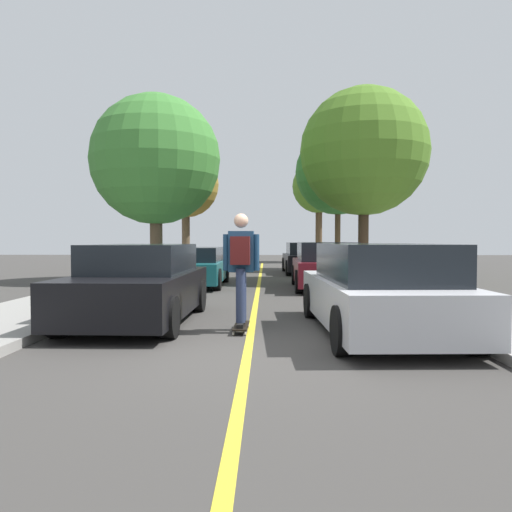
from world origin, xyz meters
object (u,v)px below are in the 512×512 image
parked_car_right_far (307,258)px  street_tree_right_nearest (364,152)px  parked_car_left_nearest (140,284)px  skateboard (241,326)px  parked_car_left_near (195,267)px  street_tree_left_near (186,185)px  street_tree_right_far (319,187)px  street_tree_left_nearest (156,160)px  street_tree_right_near (338,172)px  parked_car_right_near (325,266)px  skateboarder (241,262)px  parked_car_right_nearest (379,290)px

parked_car_right_far → street_tree_right_nearest: bearing=-67.0°
parked_car_left_nearest → skateboard: 2.12m
parked_car_left_nearest → parked_car_left_near: parked_car_left_nearest is taller
parked_car_left_nearest → parked_car_left_near: 6.75m
street_tree_left_near → street_tree_right_far: size_ratio=0.86×
street_tree_left_nearest → street_tree_right_near: (7.33, 6.16, 0.40)m
parked_car_right_near → street_tree_right_nearest: bearing=58.2°
street_tree_right_nearest → parked_car_right_far: bearing=113.0°
street_tree_right_nearest → skateboarder: (-3.83, -9.46, -3.42)m
street_tree_right_far → skateboard: size_ratio=7.70×
parked_car_left_nearest → street_tree_right_nearest: (5.68, 8.59, 3.87)m
street_tree_right_near → street_tree_right_far: bearing=90.0°
street_tree_left_nearest → parked_car_left_nearest: bearing=-79.1°
street_tree_right_far → skateboarder: (-3.83, -23.91, -3.76)m
parked_car_right_near → street_tree_right_far: street_tree_right_far is taller
street_tree_right_nearest → skateboarder: size_ratio=3.73×
parked_car_right_nearest → parked_car_right_far: 13.43m
street_tree_left_nearest → parked_car_left_near: bearing=-47.7°
parked_car_right_near → parked_car_right_far: size_ratio=0.98×
street_tree_left_nearest → skateboard: 10.88m
street_tree_right_near → parked_car_right_near: bearing=-100.7°
street_tree_right_nearest → street_tree_left_nearest: bearing=-179.9°
parked_car_right_nearest → skateboard: size_ratio=5.32×
street_tree_right_nearest → street_tree_right_far: bearing=90.0°
street_tree_right_nearest → street_tree_right_far: (-0.00, 14.46, 0.33)m
parked_car_left_nearest → parked_car_left_near: (-0.00, 6.75, -0.06)m
street_tree_right_near → skateboarder: bearing=-103.8°
street_tree_left_nearest → skateboarder: (3.51, -9.44, -3.16)m
parked_car_right_near → street_tree_left_nearest: (-5.68, 2.65, 3.60)m
parked_car_right_near → street_tree_left_near: street_tree_left_near is taller
parked_car_left_near → street_tree_right_far: bearing=70.8°
street_tree_left_nearest → street_tree_left_near: bearing=90.0°
parked_car_left_near → skateboard: parked_car_left_near is taller
street_tree_right_nearest → skateboarder: bearing=-112.0°
parked_car_left_nearest → parked_car_right_nearest: parked_car_right_nearest is taller
parked_car_left_near → street_tree_left_near: bearing=101.4°
parked_car_left_near → street_tree_left_nearest: (-1.66, 1.82, 3.67)m
parked_car_right_nearest → street_tree_right_near: size_ratio=0.68×
street_tree_left_nearest → skateboarder: size_ratio=3.61×
street_tree_right_far → skateboard: bearing=-99.1°
parked_car_right_nearest → parked_car_right_near: size_ratio=1.11×
parked_car_right_nearest → skateboard: parked_car_right_nearest is taller
street_tree_right_far → parked_car_right_near: bearing=-95.5°
skateboarder → parked_car_right_nearest: bearing=-2.1°
parked_car_left_near → street_tree_right_nearest: bearing=17.9°
street_tree_right_nearest → skateboard: 11.10m
street_tree_right_near → skateboarder: (-3.83, -15.60, -3.56)m
street_tree_left_near → skateboard: bearing=-77.5°
street_tree_right_nearest → street_tree_right_near: size_ratio=1.01×
parked_car_left_near → skateboarder: 7.86m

